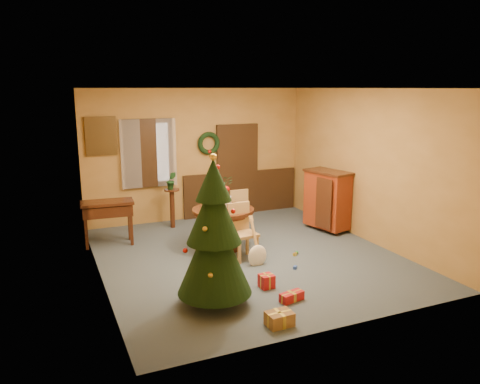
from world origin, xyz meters
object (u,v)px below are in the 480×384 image
dining_table (223,221)px  sideboard (327,199)px  christmas_tree (214,235)px  chair_near (241,229)px  writing_desk (108,212)px

dining_table → sideboard: sideboard is taller
dining_table → christmas_tree: bearing=-114.3°
chair_near → dining_table: bearing=103.2°
christmas_tree → writing_desk: (-0.96, 3.15, -0.35)m
sideboard → christmas_tree: bearing=-145.3°
sideboard → chair_near: bearing=-160.7°
christmas_tree → sideboard: bearing=34.7°
writing_desk → sideboard: size_ratio=0.79×
christmas_tree → chair_near: bearing=55.2°
writing_desk → chair_near: bearing=-39.1°
chair_near → sideboard: size_ratio=0.77×
dining_table → chair_near: bearing=-76.8°
chair_near → christmas_tree: 1.91m
sideboard → dining_table: bearing=-173.9°
chair_near → christmas_tree: bearing=-124.8°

